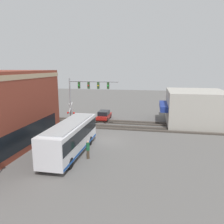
% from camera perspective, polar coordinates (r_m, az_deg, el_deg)
% --- Properties ---
extents(ground_plane, '(120.00, 120.00, 0.00)m').
position_cam_1_polar(ground_plane, '(26.66, -1.22, -7.46)').
color(ground_plane, '#605E5B').
extents(shop_building, '(9.75, 9.74, 5.17)m').
position_cam_1_polar(shop_building, '(36.45, 20.84, 1.18)').
color(shop_building, '#B2ADA3').
rests_on(shop_building, ground).
extents(city_bus, '(10.06, 2.59, 3.30)m').
position_cam_1_polar(city_bus, '(22.61, -10.76, -6.38)').
color(city_bus, silver).
rests_on(city_bus, ground).
extents(traffic_signal_gantry, '(0.42, 7.02, 7.19)m').
position_cam_1_polar(traffic_signal_gantry, '(30.82, -7.13, 5.36)').
color(traffic_signal_gantry, gray).
rests_on(traffic_signal_gantry, ground).
extents(crossing_signal, '(1.41, 1.18, 3.81)m').
position_cam_1_polar(crossing_signal, '(31.80, -10.66, -0.23)').
color(crossing_signal, gray).
rests_on(crossing_signal, ground).
extents(rail_track_near, '(2.60, 60.00, 0.15)m').
position_cam_1_polar(rail_track_near, '(32.28, 1.01, -3.99)').
color(rail_track_near, '#332D28').
rests_on(rail_track_near, ground).
extents(rail_track_far, '(2.60, 60.00, 0.15)m').
position_cam_1_polar(rail_track_far, '(35.33, 1.90, -2.61)').
color(rail_track_far, '#332D28').
rests_on(rail_track_far, ground).
extents(parked_car_red, '(4.37, 1.82, 1.53)m').
position_cam_1_polar(parked_car_red, '(36.92, -2.08, -0.91)').
color(parked_car_red, '#B21E19').
rests_on(parked_car_red, ground).
extents(pedestrian_near_bus, '(0.34, 0.34, 1.81)m').
position_cam_1_polar(pedestrian_near_bus, '(21.51, -6.31, -9.69)').
color(pedestrian_near_bus, '#473828').
rests_on(pedestrian_near_bus, ground).
extents(pedestrian_at_crossing, '(0.34, 0.34, 1.85)m').
position_cam_1_polar(pedestrian_at_crossing, '(30.89, -8.51, -3.06)').
color(pedestrian_at_crossing, '#2D3351').
rests_on(pedestrian_at_crossing, ground).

